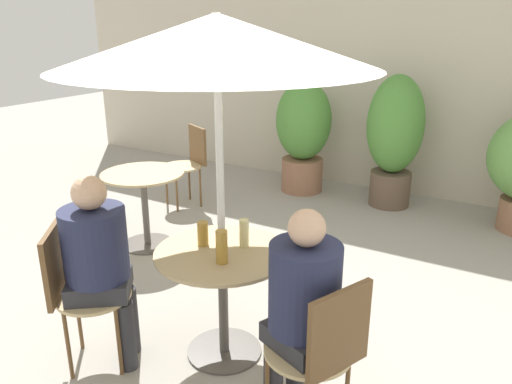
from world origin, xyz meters
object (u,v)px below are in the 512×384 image
at_px(beer_glass_0, 244,233).
at_px(potted_plant_0, 303,131).
at_px(seated_person_0, 99,257).
at_px(beer_glass_2, 222,247).
at_px(umbrella, 217,42).
at_px(bistro_chair_1, 322,346).
at_px(cafe_table_far, 144,193).
at_px(bistro_chair_0, 75,284).
at_px(seated_person_1, 302,301).
at_px(cafe_table_near, 223,278).
at_px(beer_glass_1, 203,234).
at_px(potted_plant_1, 394,135).
at_px(bistro_chair_3, 190,158).

distance_m(beer_glass_0, potted_plant_0, 3.17).
distance_m(seated_person_0, beer_glass_2, 0.72).
bearing_deg(beer_glass_2, seated_person_0, -154.84).
relative_size(potted_plant_0, umbrella, 0.66).
bearing_deg(bistro_chair_1, cafe_table_far, -96.61).
distance_m(bistro_chair_1, umbrella, 1.60).
xyz_separation_m(bistro_chair_0, seated_person_1, (1.33, 0.24, 0.17)).
bearing_deg(cafe_table_near, beer_glass_1, 174.76).
bearing_deg(umbrella, cafe_table_far, 147.26).
xyz_separation_m(cafe_table_far, potted_plant_1, (1.64, 2.19, 0.30)).
bearing_deg(umbrella, potted_plant_1, 87.46).
bearing_deg(beer_glass_1, cafe_table_far, 144.92).
relative_size(seated_person_0, potted_plant_1, 0.82).
bearing_deg(seated_person_0, bistro_chair_1, -123.24).
bearing_deg(cafe_table_far, bistro_chair_1, -29.57).
distance_m(bistro_chair_0, seated_person_1, 1.37).
height_order(seated_person_0, potted_plant_1, potted_plant_1).
height_order(beer_glass_1, potted_plant_0, potted_plant_0).
height_order(beer_glass_0, umbrella, umbrella).
height_order(cafe_table_far, bistro_chair_0, bistro_chair_0).
xyz_separation_m(beer_glass_1, beer_glass_2, (0.23, -0.13, 0.02)).
distance_m(bistro_chair_3, seated_person_0, 2.79).
relative_size(beer_glass_1, beer_glass_2, 0.77).
height_order(cafe_table_near, potted_plant_0, potted_plant_0).
bearing_deg(beer_glass_1, seated_person_0, -133.56).
relative_size(cafe_table_near, bistro_chair_1, 0.91).
bearing_deg(seated_person_1, beer_glass_0, -101.99).
xyz_separation_m(bistro_chair_0, bistro_chair_1, (1.47, 0.18, 0.00)).
relative_size(cafe_table_far, bistro_chair_3, 0.84).
distance_m(bistro_chair_0, potted_plant_0, 3.66).
bearing_deg(cafe_table_far, cafe_table_near, -32.74).
relative_size(bistro_chair_0, potted_plant_0, 0.66).
distance_m(bistro_chair_1, potted_plant_0, 3.87).
xyz_separation_m(seated_person_1, beer_glass_0, (-0.57, 0.40, 0.08)).
bearing_deg(cafe_table_near, bistro_chair_3, 131.43).
relative_size(seated_person_0, seated_person_1, 1.01).
bearing_deg(bistro_chair_3, beer_glass_1, -23.57).
xyz_separation_m(bistro_chair_0, umbrella, (0.68, 0.52, 1.35)).
distance_m(cafe_table_far, potted_plant_1, 2.76).
bearing_deg(potted_plant_1, bistro_chair_3, -150.54).
bearing_deg(seated_person_1, seated_person_0, -60.02).
distance_m(bistro_chair_1, beer_glass_2, 0.78).
bearing_deg(beer_glass_2, seated_person_1, -15.15).
bearing_deg(bistro_chair_3, cafe_table_far, -46.88).
xyz_separation_m(beer_glass_2, umbrella, (-0.08, 0.12, 1.09)).
distance_m(bistro_chair_1, bistro_chair_3, 3.54).
relative_size(bistro_chair_0, seated_person_1, 0.74).
height_order(potted_plant_0, umbrella, umbrella).
xyz_separation_m(beer_glass_0, beer_glass_2, (0.00, -0.25, 0.01)).
bearing_deg(potted_plant_0, beer_glass_2, -72.62).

